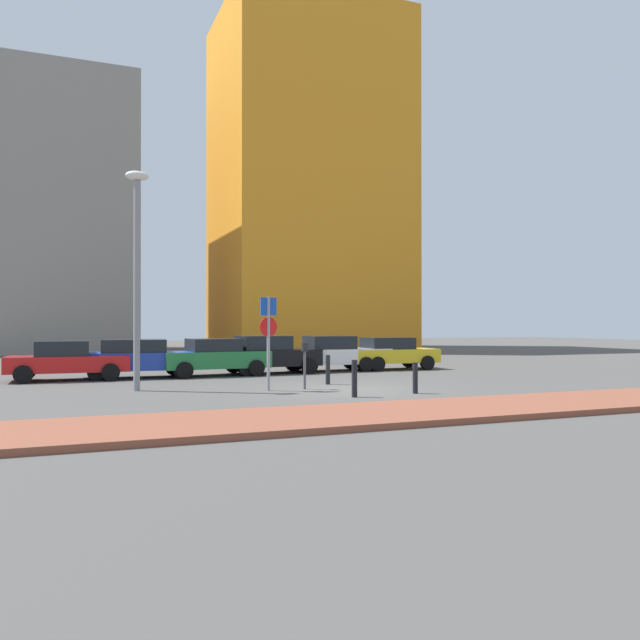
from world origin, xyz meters
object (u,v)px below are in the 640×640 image
(traffic_bollard_near, at_px, (415,378))
(traffic_bollard_far, at_px, (354,379))
(parked_car_green, at_px, (214,357))
(parked_car_red, at_px, (67,360))
(parked_car_blue, at_px, (138,357))
(traffic_bollard_mid, at_px, (328,370))
(parked_car_black, at_px, (269,354))
(parking_sign_post, at_px, (268,331))
(parked_car_white, at_px, (335,353))
(parked_car_yellow, at_px, (388,353))
(street_lamp, at_px, (137,261))
(parking_meter, at_px, (305,359))

(traffic_bollard_near, height_order, traffic_bollard_far, traffic_bollard_far)
(parked_car_green, bearing_deg, traffic_bollard_near, -64.20)
(parked_car_red, height_order, parked_car_blue, parked_car_blue)
(traffic_bollard_mid, bearing_deg, parked_car_black, 95.02)
(parking_sign_post, bearing_deg, parked_car_blue, 117.32)
(parking_sign_post, relative_size, traffic_bollard_mid, 2.90)
(traffic_bollard_mid, relative_size, traffic_bollard_far, 0.95)
(traffic_bollard_far, bearing_deg, parked_car_green, 103.27)
(parked_car_white, height_order, traffic_bollard_near, parked_car_white)
(parked_car_yellow, xyz_separation_m, traffic_bollard_mid, (-5.23, -5.44, -0.25))
(parked_car_blue, height_order, traffic_bollard_far, parked_car_blue)
(parked_car_red, bearing_deg, street_lamp, -66.88)
(parked_car_yellow, xyz_separation_m, street_lamp, (-11.48, -5.10, 3.25))
(traffic_bollard_mid, bearing_deg, parked_car_white, 64.40)
(parked_car_red, relative_size, traffic_bollard_near, 4.61)
(parked_car_red, relative_size, parking_sign_post, 1.46)
(street_lamp, relative_size, traffic_bollard_near, 7.39)
(parked_car_white, xyz_separation_m, parking_meter, (-3.94, -6.72, 0.17))
(parked_car_red, relative_size, parked_car_white, 0.92)
(parked_car_black, bearing_deg, parking_sign_post, -107.50)
(parked_car_white, distance_m, parked_car_yellow, 2.57)
(parked_car_blue, relative_size, parking_sign_post, 1.58)
(parked_car_blue, distance_m, parked_car_white, 8.39)
(parked_car_black, distance_m, parking_meter, 6.46)
(parked_car_white, xyz_separation_m, traffic_bollard_far, (-3.41, -9.26, -0.25))
(parked_car_yellow, height_order, traffic_bollard_far, parked_car_yellow)
(parked_car_red, relative_size, parked_car_yellow, 0.95)
(parking_meter, bearing_deg, parked_car_yellow, 45.38)
(street_lamp, distance_m, traffic_bollard_near, 9.21)
(parked_car_white, distance_m, parking_meter, 7.79)
(traffic_bollard_far, bearing_deg, parked_car_blue, 119.43)
(parked_car_red, xyz_separation_m, parked_car_blue, (2.53, 0.10, 0.04))
(parked_car_blue, xyz_separation_m, traffic_bollard_near, (7.04, -8.64, -0.32))
(parking_meter, distance_m, traffic_bollard_far, 2.63)
(parked_car_white, bearing_deg, parking_sign_post, -127.43)
(parked_car_blue, xyz_separation_m, traffic_bollard_far, (4.97, -8.81, -0.25))
(street_lamp, xyz_separation_m, traffic_bollard_mid, (6.25, -0.34, -3.51))
(parking_sign_post, bearing_deg, parked_car_green, 92.98)
(parking_sign_post, height_order, street_lamp, street_lamp)
(traffic_bollard_far, bearing_deg, parking_meter, 101.94)
(parked_car_blue, height_order, parked_car_black, parked_car_black)
(traffic_bollard_mid, bearing_deg, parking_sign_post, -154.92)
(parked_car_black, bearing_deg, parked_car_green, -174.21)
(parked_car_green, bearing_deg, parked_car_black, 5.79)
(parked_car_yellow, relative_size, parking_meter, 3.02)
(parked_car_yellow, distance_m, parking_sign_post, 10.20)
(traffic_bollard_near, xyz_separation_m, traffic_bollard_far, (-2.07, -0.18, 0.07))
(parked_car_blue, bearing_deg, parking_sign_post, -62.68)
(parked_car_green, height_order, parked_car_white, parked_car_white)
(parked_car_red, distance_m, parking_meter, 9.30)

